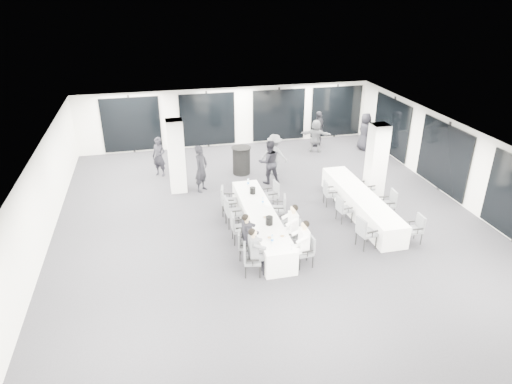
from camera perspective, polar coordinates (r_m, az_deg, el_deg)
room at (r=15.96m, az=3.94°, el=2.92°), size 14.04×16.04×2.84m
column_left at (r=17.28m, az=-9.92°, el=4.42°), size 0.60×0.60×2.80m
column_right at (r=17.08m, az=14.79°, el=3.69°), size 0.60×0.60×2.80m
banquet_table_main at (r=14.52m, az=0.59°, el=-3.83°), size 0.90×5.00×0.75m
banquet_table_side at (r=16.11m, az=12.90°, el=-1.42°), size 0.90×5.00×0.75m
cocktail_table at (r=18.92m, az=-1.84°, el=3.99°), size 0.83×0.83×1.15m
chair_main_left_near at (r=12.51m, az=-0.81°, el=-8.23°), size 0.55×0.58×0.93m
chair_main_left_second at (r=13.22m, az=-1.56°, el=-6.43°), size 0.52×0.55×0.86m
chair_main_left_mid at (r=13.95m, az=-2.37°, el=-4.31°), size 0.50×0.56×0.97m
chair_main_left_fourth at (r=14.82m, az=-3.16°, el=-2.27°), size 0.55×0.61×1.04m
chair_main_left_far at (r=15.61m, az=-3.71°, el=-0.88°), size 0.60×0.63×1.00m
chair_main_right_near at (r=12.97m, az=6.36°, el=-7.09°), size 0.50×0.55×0.92m
chair_main_right_second at (r=13.76m, az=5.02°, el=-5.11°), size 0.52×0.55×0.87m
chair_main_right_mid at (r=14.34m, az=4.17°, el=-3.61°), size 0.49×0.54×0.92m
chair_main_right_fourth at (r=15.16m, az=3.10°, el=-1.87°), size 0.56×0.59×0.93m
chair_main_right_far at (r=16.07m, az=2.08°, el=-0.12°), size 0.55×0.59×0.97m
chair_side_left_near at (r=14.05m, az=13.43°, el=-4.73°), size 0.58×0.62×1.01m
chair_side_left_mid at (r=15.40m, az=10.78°, el=-1.93°), size 0.50×0.54×0.90m
chair_side_left_far at (r=16.43m, az=9.08°, el=0.03°), size 0.50×0.55×0.91m
chair_side_right_near at (r=14.79m, az=19.37°, el=-4.17°), size 0.47×0.53×0.92m
chair_side_right_mid at (r=16.06m, az=16.30°, el=-1.20°), size 0.53×0.58×0.97m
chair_side_right_far at (r=17.24m, az=13.98°, el=0.83°), size 0.52×0.56×0.92m
seated_guest_a at (r=12.37m, az=-0.06°, el=-7.08°), size 0.50×0.38×1.44m
seated_guest_b at (r=13.06m, az=-0.89°, el=-5.18°), size 0.50×0.38×1.44m
seated_guest_c at (r=12.76m, az=5.73°, el=-6.11°), size 0.50×0.38×1.44m
seated_guest_d at (r=13.57m, az=4.41°, el=-4.00°), size 0.50×0.38×1.44m
standing_guest_a at (r=17.28m, az=-6.90°, el=3.30°), size 0.93×0.96×2.06m
standing_guest_b at (r=17.87m, az=1.64°, el=4.13°), size 0.99×0.63×2.00m
standing_guest_c at (r=18.70m, az=2.33°, el=5.01°), size 1.40×1.24×1.95m
standing_guest_d at (r=22.20m, az=7.85°, el=8.10°), size 1.27×1.28×1.97m
standing_guest_e at (r=22.15m, az=13.48°, el=7.64°), size 0.74×1.05×2.00m
standing_guest_f at (r=21.50m, az=7.48°, el=7.23°), size 1.70×1.21×1.74m
standing_guest_g at (r=19.01m, az=-12.05°, el=4.64°), size 0.86×0.83×1.85m
ice_bucket_near at (r=13.59m, az=1.66°, el=-3.60°), size 0.22×0.22×0.26m
ice_bucket_far at (r=15.51m, az=-0.43°, el=0.19°), size 0.20×0.20×0.23m
water_bottle_a at (r=12.69m, az=2.04°, el=-5.89°), size 0.08×0.08×0.24m
water_bottle_b at (r=14.81m, az=0.85°, el=-1.11°), size 0.07×0.07×0.21m
water_bottle_c at (r=16.14m, az=-0.99°, el=1.24°), size 0.07×0.07×0.23m
plate_a at (r=12.96m, az=1.69°, el=-5.73°), size 0.19×0.19×0.03m
plate_b at (r=13.04m, az=3.29°, el=-5.54°), size 0.20×0.20×0.03m
plate_c at (r=14.01m, az=1.16°, el=-3.17°), size 0.20×0.20×0.03m
wine_glass at (r=12.42m, az=4.48°, el=-6.61°), size 0.07×0.07×0.18m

